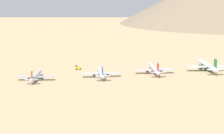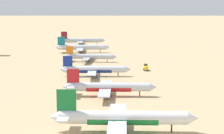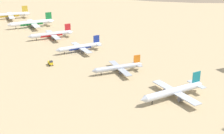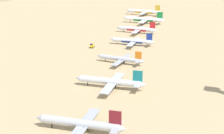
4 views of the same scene
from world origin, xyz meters
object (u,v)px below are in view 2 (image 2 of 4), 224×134
Objects in this scene: parked_jet_1 at (122,118)px; parked_jet_6 at (81,40)px; parked_jet_2 at (108,87)px; parked_jet_3 at (94,70)px; service_truck at (146,67)px; parked_jet_4 at (89,57)px; parked_jet_5 at (82,47)px.

parked_jet_6 is at bearing 98.68° from parked_jet_1.
parked_jet_1 is 51.72m from parked_jet_2.
service_truck is at bearing 33.75° from parked_jet_3.
parked_jet_4 is 0.84× the size of parked_jet_5.
parked_jet_6 is (-32.57, 204.37, 0.10)m from parked_jet_2.
parked_jet_1 reaches higher than parked_jet_6.
parked_jet_3 is 54.40m from parked_jet_4.
parked_jet_2 is at bearing -78.66° from parked_jet_3.
service_truck is at bearing -68.72° from parked_jet_6.
parked_jet_1 is 258.64m from parked_jet_6.
parked_jet_2 reaches higher than service_truck.
parked_jet_2 is 48.89m from parked_jet_3.
parked_jet_6 is (-15.67, 102.53, 0.60)m from parked_jet_4.
parked_jet_3 is at bearing -81.65° from parked_jet_6.
parked_jet_6 reaches higher than parked_jet_2.
parked_jet_5 is at bearing 120.11° from service_truck.
parked_jet_4 is (-16.90, 101.84, -0.50)m from parked_jet_2.
parked_jet_2 reaches higher than parked_jet_3.
parked_jet_4 is (-23.36, 153.15, -1.16)m from parked_jet_1.
parked_jet_2 is at bearing -106.77° from service_truck.
parked_jet_2 is (-6.46, 51.31, -0.66)m from parked_jet_1.
parked_jet_6 reaches higher than service_truck.
parked_jet_3 reaches higher than parked_jet_4.
parked_jet_2 is at bearing -79.82° from parked_jet_5.
parked_jet_1 reaches higher than parked_jet_2.
parked_jet_5 reaches higher than parked_jet_6.
parked_jet_4 is 50.43m from service_truck.
service_truck is (47.42, -81.77, -2.23)m from parked_jet_5.
parked_jet_4 is (-7.29, 53.91, -0.27)m from parked_jet_3.
parked_jet_3 is at bearing -82.30° from parked_jet_4.
service_truck is (14.05, 119.38, -2.71)m from parked_jet_1.
parked_jet_1 reaches higher than parked_jet_5.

